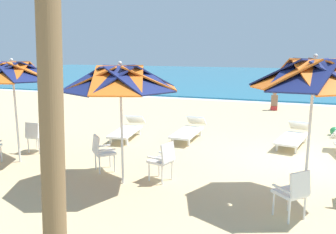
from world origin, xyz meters
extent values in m
plane|color=#D3B784|center=(0.00, 0.00, 0.00)|extent=(80.00, 80.00, 0.00)
cube|color=teal|center=(0.00, 28.53, 0.05)|extent=(80.00, 36.00, 0.10)
cube|color=white|center=(0.00, 10.23, 0.01)|extent=(80.00, 0.70, 0.01)
cylinder|color=silver|center=(-0.04, -2.09, 1.10)|extent=(0.05, 0.05, 2.19)
cube|color=navy|center=(0.16, -1.59, 2.37)|extent=(1.18, 1.26, 0.56)
cube|color=orange|center=(-0.25, -1.59, 2.37)|extent=(1.19, 1.23, 0.56)
cube|color=navy|center=(-0.55, -1.89, 2.37)|extent=(1.26, 1.18, 0.56)
cube|color=orange|center=(-0.55, -2.30, 2.37)|extent=(1.23, 1.19, 0.56)
cube|color=navy|center=(-0.25, -2.60, 2.37)|extent=(1.18, 1.26, 0.56)
cube|color=orange|center=(0.16, -2.60, 2.37)|extent=(1.19, 1.23, 0.56)
sphere|color=silver|center=(-0.04, -2.09, 2.68)|extent=(0.08, 0.08, 0.08)
cube|color=white|center=(-0.32, -3.00, 0.44)|extent=(0.62, 0.62, 0.05)
cube|color=white|center=(-0.18, -3.14, 0.67)|extent=(0.36, 0.37, 0.40)
cube|color=white|center=(-0.46, -3.14, 0.55)|extent=(0.31, 0.30, 0.03)
cube|color=white|center=(-0.18, -2.85, 0.55)|extent=(0.31, 0.30, 0.03)
cylinder|color=white|center=(-0.57, -3.01, 0.21)|extent=(0.04, 0.04, 0.41)
cylinder|color=white|center=(-0.33, -2.75, 0.21)|extent=(0.04, 0.04, 0.41)
cylinder|color=white|center=(-0.32, -3.25, 0.21)|extent=(0.04, 0.04, 0.41)
cylinder|color=white|center=(-0.07, -2.99, 0.21)|extent=(0.04, 0.04, 0.41)
cylinder|color=silver|center=(-3.65, -2.61, 1.05)|extent=(0.05, 0.05, 2.09)
cube|color=orange|center=(-3.12, -2.39, 2.24)|extent=(1.34, 1.26, 0.50)
cube|color=navy|center=(-3.43, -2.07, 2.24)|extent=(1.26, 1.33, 0.50)
cube|color=orange|center=(-3.87, -2.07, 2.24)|extent=(1.26, 1.34, 0.50)
cube|color=navy|center=(-4.18, -2.39, 2.24)|extent=(1.33, 1.26, 0.50)
cube|color=orange|center=(-4.18, -2.83, 2.24)|extent=(1.34, 1.26, 0.50)
cube|color=navy|center=(-3.87, -3.14, 2.24)|extent=(1.26, 1.33, 0.50)
cube|color=orange|center=(-3.43, -3.14, 2.24)|extent=(1.26, 1.34, 0.50)
cube|color=navy|center=(-3.12, -2.83, 2.24)|extent=(1.33, 1.26, 0.50)
sphere|color=silver|center=(-3.65, -2.61, 2.53)|extent=(0.08, 0.08, 0.08)
cube|color=white|center=(-4.40, -2.05, 0.44)|extent=(0.62, 0.62, 0.05)
cube|color=white|center=(-4.54, -2.19, 0.67)|extent=(0.37, 0.36, 0.40)
cube|color=white|center=(-4.55, -1.91, 0.55)|extent=(0.30, 0.31, 0.03)
cube|color=white|center=(-4.26, -2.19, 0.55)|extent=(0.30, 0.31, 0.03)
cylinder|color=white|center=(-4.41, -1.80, 0.21)|extent=(0.04, 0.04, 0.41)
cylinder|color=white|center=(-4.15, -2.04, 0.21)|extent=(0.04, 0.04, 0.41)
cylinder|color=white|center=(-4.65, -2.05, 0.21)|extent=(0.04, 0.04, 0.41)
cylinder|color=white|center=(-4.40, -2.30, 0.21)|extent=(0.04, 0.04, 0.41)
cube|color=white|center=(-2.96, -2.17, 0.44)|extent=(0.55, 0.55, 0.05)
cube|color=white|center=(-2.77, -2.23, 0.67)|extent=(0.21, 0.43, 0.40)
cube|color=white|center=(-3.02, -2.36, 0.55)|extent=(0.39, 0.15, 0.03)
cube|color=white|center=(-2.90, -1.98, 0.55)|extent=(0.39, 0.15, 0.03)
cylinder|color=white|center=(-3.18, -2.29, 0.21)|extent=(0.04, 0.04, 0.41)
cylinder|color=white|center=(-3.08, -1.95, 0.21)|extent=(0.04, 0.04, 0.41)
cylinder|color=white|center=(-2.84, -2.39, 0.21)|extent=(0.04, 0.04, 0.41)
cylinder|color=white|center=(-2.74, -2.06, 0.21)|extent=(0.04, 0.04, 0.41)
cylinder|color=silver|center=(-6.77, -2.21, 1.08)|extent=(0.05, 0.05, 2.16)
cube|color=orange|center=(-6.28, -2.01, 2.29)|extent=(1.23, 1.15, 0.46)
cube|color=navy|center=(-6.56, -1.73, 2.29)|extent=(1.15, 1.22, 0.46)
cube|color=orange|center=(-6.97, -1.73, 2.29)|extent=(1.15, 1.23, 0.46)
cube|color=navy|center=(-7.25, -2.01, 2.29)|extent=(1.22, 1.15, 0.46)
cube|color=orange|center=(-6.56, -2.70, 2.29)|extent=(1.15, 1.23, 0.46)
cube|color=navy|center=(-6.28, -2.41, 2.29)|extent=(1.22, 1.15, 0.46)
sphere|color=silver|center=(-6.77, -2.21, 2.56)|extent=(0.08, 0.08, 0.08)
cylinder|color=white|center=(-7.22, -2.36, 0.21)|extent=(0.04, 0.04, 0.41)
cube|color=white|center=(-6.94, -1.33, 0.44)|extent=(0.45, 0.45, 0.05)
cube|color=white|center=(-6.93, -1.53, 0.67)|extent=(0.42, 0.11, 0.40)
cube|color=white|center=(-7.14, -1.34, 0.55)|extent=(0.05, 0.40, 0.03)
cube|color=white|center=(-6.74, -1.33, 0.55)|extent=(0.05, 0.40, 0.03)
cylinder|color=white|center=(-7.12, -1.16, 0.21)|extent=(0.04, 0.04, 0.41)
cylinder|color=white|center=(-6.77, -1.15, 0.21)|extent=(0.04, 0.04, 0.41)
cylinder|color=white|center=(-7.11, -1.51, 0.21)|extent=(0.04, 0.04, 0.41)
cylinder|color=white|center=(-6.76, -1.50, 0.21)|extent=(0.04, 0.04, 0.41)
cube|color=white|center=(-0.29, 1.56, 0.25)|extent=(0.98, 1.80, 0.06)
cube|color=white|center=(-0.07, 2.59, 0.44)|extent=(0.69, 0.59, 0.36)
cube|color=white|center=(-0.17, 0.88, 0.11)|extent=(0.06, 0.06, 0.22)
cube|color=white|center=(-0.67, 0.98, 0.11)|extent=(0.06, 0.06, 0.22)
cube|color=white|center=(0.09, 2.13, 0.11)|extent=(0.06, 0.06, 0.22)
cube|color=white|center=(-0.41, 2.23, 0.11)|extent=(0.06, 0.06, 0.22)
cube|color=white|center=(-3.38, 1.25, 0.25)|extent=(0.66, 1.71, 0.06)
cube|color=white|center=(-3.37, 2.30, 0.44)|extent=(0.61, 0.49, 0.36)
cube|color=white|center=(-3.14, 0.60, 0.11)|extent=(0.06, 0.06, 0.22)
cube|color=white|center=(-3.65, 0.61, 0.11)|extent=(0.06, 0.06, 0.22)
cube|color=white|center=(-3.12, 1.88, 0.11)|extent=(0.06, 0.06, 0.22)
cube|color=white|center=(-3.63, 1.89, 0.11)|extent=(0.06, 0.06, 0.22)
cube|color=white|center=(-5.25, 0.71, 0.25)|extent=(0.86, 1.77, 0.06)
cube|color=white|center=(-5.39, 1.75, 0.44)|extent=(0.67, 0.56, 0.36)
cube|color=white|center=(-4.91, 0.11, 0.11)|extent=(0.06, 0.06, 0.22)
cube|color=white|center=(-5.42, 0.04, 0.11)|extent=(0.06, 0.06, 0.22)
cube|color=white|center=(-5.08, 1.37, 0.11)|extent=(0.06, 0.06, 0.22)
cube|color=white|center=(-5.59, 1.30, 0.11)|extent=(0.06, 0.06, 0.22)
cylinder|color=brown|center=(-3.37, -5.04, 2.96)|extent=(0.32, 0.64, 5.93)
sphere|color=#2D8C4C|center=(1.05, 3.52, 0.14)|extent=(0.28, 0.28, 0.28)
cube|color=red|center=(-1.09, 7.89, 0.10)|extent=(0.30, 0.24, 0.20)
cube|color=#9E7051|center=(-1.09, 7.87, 0.46)|extent=(0.30, 0.25, 0.54)
sphere|color=#9E7051|center=(-1.09, 7.86, 0.82)|extent=(0.20, 0.20, 0.20)
cube|color=#9E7051|center=(-1.09, 8.29, 0.07)|extent=(0.26, 0.76, 0.14)
camera|label=1|loc=(-0.43, -8.73, 2.79)|focal=36.48mm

